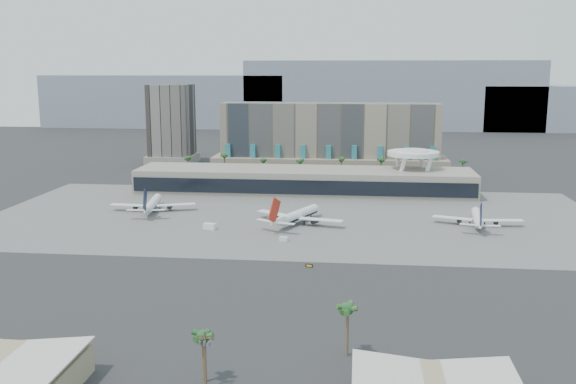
# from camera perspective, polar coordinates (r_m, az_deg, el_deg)

# --- Properties ---
(ground) EXTENTS (900.00, 900.00, 0.00)m
(ground) POSITION_cam_1_polar(r_m,az_deg,el_deg) (221.53, -1.00, -5.40)
(ground) COLOR #232326
(ground) RESTS_ON ground
(apron_pad) EXTENTS (260.00, 130.00, 0.06)m
(apron_pad) POSITION_cam_1_polar(r_m,az_deg,el_deg) (274.39, 0.45, -2.18)
(apron_pad) COLOR #5B5B59
(apron_pad) RESTS_ON ground
(mountain_ridge) EXTENTS (680.00, 60.00, 70.00)m
(mountain_ridge) POSITION_cam_1_polar(r_m,az_deg,el_deg) (681.64, 6.38, 8.15)
(mountain_ridge) COLOR gray
(mountain_ridge) RESTS_ON ground
(hotel) EXTENTS (140.00, 30.00, 42.00)m
(hotel) POSITION_cam_1_polar(r_m,az_deg,el_deg) (388.33, 3.71, 4.19)
(hotel) COLOR gray
(hotel) RESTS_ON ground
(office_tower) EXTENTS (30.00, 30.00, 52.00)m
(office_tower) POSITION_cam_1_polar(r_m,az_deg,el_deg) (430.38, -10.29, 5.52)
(office_tower) COLOR black
(office_tower) RESTS_ON ground
(terminal) EXTENTS (170.00, 32.50, 14.50)m
(terminal) POSITION_cam_1_polar(r_m,az_deg,el_deg) (326.64, 1.42, 1.10)
(terminal) COLOR gray
(terminal) RESTS_ON ground
(saucer_structure) EXTENTS (26.00, 26.00, 21.89)m
(saucer_structure) POSITION_cam_1_polar(r_m,az_deg,el_deg) (330.99, 11.07, 3.12)
(saucer_structure) COLOR white
(saucer_structure) RESTS_ON ground
(palm_row) EXTENTS (157.80, 2.80, 13.10)m
(palm_row) POSITION_cam_1_polar(r_m,az_deg,el_deg) (360.17, 3.01, 2.66)
(palm_row) COLOR brown
(palm_row) RESTS_ON ground
(utility_pole) EXTENTS (3.20, 0.85, 12.00)m
(utility_pole) POSITION_cam_1_polar(r_m,az_deg,el_deg) (130.59, -7.38, -14.15)
(utility_pole) COLOR #4C3826
(utility_pole) RESTS_ON ground
(airliner_left) EXTENTS (37.54, 38.89, 13.47)m
(airliner_left) POSITION_cam_1_polar(r_m,az_deg,el_deg) (289.50, -11.97, -1.04)
(airliner_left) COLOR white
(airliner_left) RESTS_ON ground
(airliner_centre) EXTENTS (37.03, 38.11, 14.12)m
(airliner_centre) POSITION_cam_1_polar(r_m,az_deg,el_deg) (260.46, 0.77, -2.10)
(airliner_centre) COLOR white
(airliner_centre) RESTS_ON ground
(airliner_right) EXTENTS (35.57, 36.80, 12.72)m
(airliner_right) POSITION_cam_1_polar(r_m,az_deg,el_deg) (268.39, 16.50, -2.24)
(airliner_right) COLOR white
(airliner_right) RESTS_ON ground
(service_vehicle_a) EXTENTS (5.36, 3.55, 2.40)m
(service_vehicle_a) POSITION_cam_1_polar(r_m,az_deg,el_deg) (254.20, -6.97, -3.05)
(service_vehicle_a) COLOR white
(service_vehicle_a) RESTS_ON ground
(service_vehicle_b) EXTENTS (3.54, 2.58, 1.64)m
(service_vehicle_b) POSITION_cam_1_polar(r_m,az_deg,el_deg) (235.62, -0.39, -4.19)
(service_vehicle_b) COLOR silver
(service_vehicle_b) RESTS_ON ground
(taxiway_sign) EXTENTS (2.35, 0.84, 1.06)m
(taxiway_sign) POSITION_cam_1_polar(r_m,az_deg,el_deg) (205.53, 1.89, -6.56)
(taxiway_sign) COLOR black
(taxiway_sign) RESTS_ON ground
(near_palm_a) EXTENTS (6.00, 6.00, 11.16)m
(near_palm_a) POSITION_cam_1_polar(r_m,az_deg,el_deg) (132.54, -7.54, -13.19)
(near_palm_a) COLOR brown
(near_palm_a) RESTS_ON ground
(near_palm_b) EXTENTS (6.00, 6.00, 12.31)m
(near_palm_b) POSITION_cam_1_polar(r_m,az_deg,el_deg) (142.75, 5.31, -10.84)
(near_palm_b) COLOR brown
(near_palm_b) RESTS_ON ground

